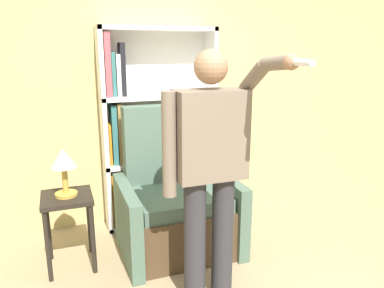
{
  "coord_description": "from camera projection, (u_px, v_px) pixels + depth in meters",
  "views": [
    {
      "loc": [
        -1.07,
        -1.63,
        1.74
      ],
      "look_at": [
        -0.16,
        0.87,
        1.05
      ],
      "focal_mm": 35.0,
      "sensor_mm": 36.0,
      "label": 1
    }
  ],
  "objects": [
    {
      "name": "armchair",
      "position": [
        176.0,
        205.0,
        3.3
      ],
      "size": [
        0.99,
        0.8,
        1.25
      ],
      "color": "#4C3823",
      "rests_on": "ground_plane"
    },
    {
      "name": "side_table",
      "position": [
        68.0,
        211.0,
        2.97
      ],
      "size": [
        0.39,
        0.39,
        0.62
      ],
      "color": "black",
      "rests_on": "ground_plane"
    },
    {
      "name": "table_lamp",
      "position": [
        63.0,
        163.0,
        2.87
      ],
      "size": [
        0.21,
        0.21,
        0.38
      ],
      "color": "gold",
      "rests_on": "side_table"
    },
    {
      "name": "person_standing",
      "position": [
        210.0,
        164.0,
        2.45
      ],
      "size": [
        0.61,
        0.78,
        1.74
      ],
      "color": "#2D2D33",
      "rests_on": "ground_plane"
    },
    {
      "name": "bookcase",
      "position": [
        147.0,
        132.0,
        3.66
      ],
      "size": [
        1.11,
        0.28,
        1.93
      ],
      "color": "white",
      "rests_on": "ground_plane"
    },
    {
      "name": "wall_back",
      "position": [
        168.0,
        83.0,
        3.77
      ],
      "size": [
        8.0,
        0.06,
        2.8
      ],
      "color": "tan",
      "rests_on": "ground_plane"
    }
  ]
}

